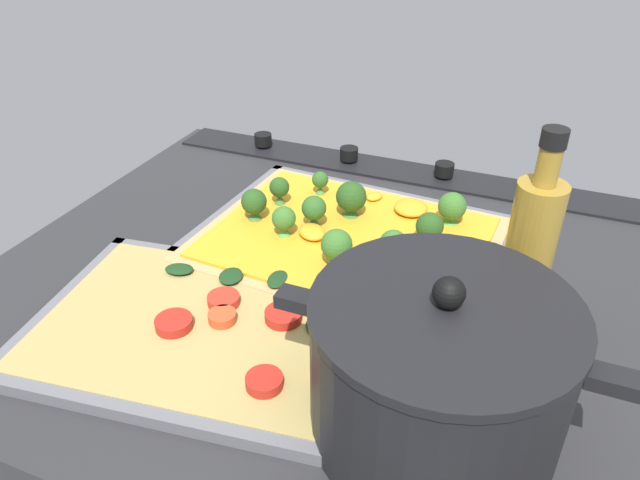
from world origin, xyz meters
The scene contains 8 objects.
ground_plane centered at (0.00, 0.00, -1.50)cm, with size 74.02×65.37×3.00cm, color #28282B.
stove_control_panel centered at (0.00, -29.18, 0.56)cm, with size 71.06×7.00×2.60cm.
baking_tray_front centered at (-0.74, -6.19, 0.36)cm, with size 38.06×31.49×1.30cm.
broccoli_pizza centered at (-1.13, -6.18, 1.98)cm, with size 35.51×28.94×5.97cm.
baking_tray_back centered at (6.02, 13.55, 0.37)cm, with size 38.49×28.50×1.30cm.
veggie_pizza_back centered at (5.53, 13.43, 1.06)cm, with size 35.81×25.82×1.90cm.
cooking_pot centered at (-16.31, 16.58, 6.36)cm, with size 26.98×20.18×15.02cm.
oil_bottle centered at (-21.07, 1.28, 8.73)cm, with size 4.49×4.49×21.17cm.
Camera 1 is at (-20.63, 51.28, 39.43)cm, focal length 33.61 mm.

